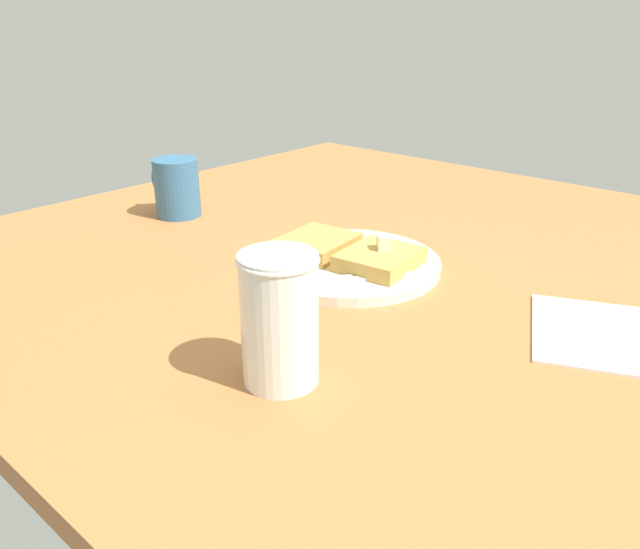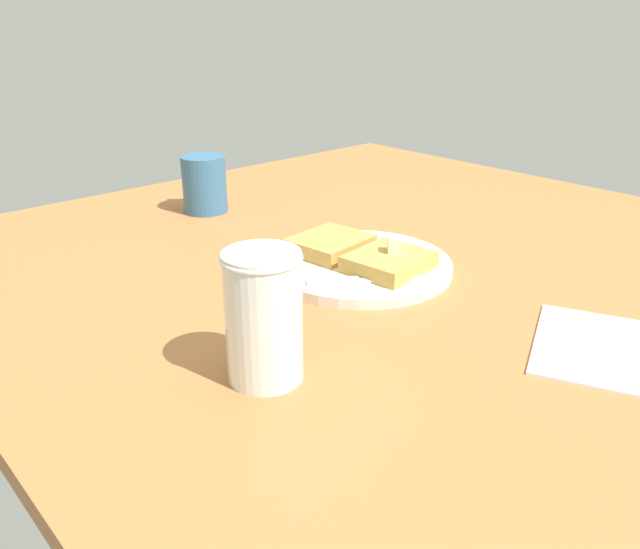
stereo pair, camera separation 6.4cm
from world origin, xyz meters
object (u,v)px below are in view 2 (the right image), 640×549
coffee_mug (204,184)px  plate (358,264)px  napkin (623,352)px  fork (368,281)px  syrup_jar (264,321)px

coffee_mug → plate: bearing=-179.0°
napkin → coffee_mug: 64.80cm
plate → napkin: size_ratio=1.46×
plate → coffee_mug: (33.49, 0.56, 3.75)cm
fork → coffee_mug: bearing=-5.0°
fork → napkin: size_ratio=0.87×
plate → syrup_jar: 26.59cm
plate → coffee_mug: size_ratio=2.35×
fork → syrup_jar: size_ratio=1.18×
napkin → coffee_mug: coffee_mug is taller
plate → napkin: (-31.03, -3.55, -0.55)cm
fork → napkin: fork is taller
plate → fork: fork is taller
fork → coffee_mug: coffee_mug is taller
plate → syrup_jar: bearing=116.5°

